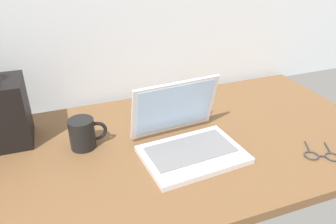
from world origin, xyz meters
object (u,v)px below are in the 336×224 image
(coffee_mug, at_px, (83,133))
(laptop, at_px, (186,137))
(eyeglasses, at_px, (322,155))
(remote_control_near, at_px, (193,105))

(coffee_mug, bearing_deg, laptop, -23.48)
(coffee_mug, xyz_separation_m, eyeglasses, (0.69, -0.32, -0.05))
(remote_control_near, bearing_deg, laptop, -118.51)
(eyeglasses, bearing_deg, laptop, 154.19)
(eyeglasses, bearing_deg, remote_control_near, 118.98)
(laptop, relative_size, coffee_mug, 2.64)
(laptop, bearing_deg, eyeglasses, -25.81)
(laptop, height_order, remote_control_near, laptop)
(coffee_mug, distance_m, eyeglasses, 0.76)
(coffee_mug, distance_m, remote_control_near, 0.47)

